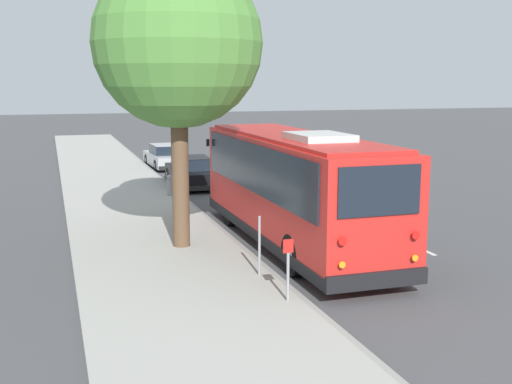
{
  "coord_description": "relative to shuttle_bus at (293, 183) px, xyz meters",
  "views": [
    {
      "loc": [
        -15.44,
        6.57,
        4.56
      ],
      "look_at": [
        2.55,
        0.79,
        1.3
      ],
      "focal_mm": 45.0,
      "sensor_mm": 36.0,
      "label": 1
    }
  ],
  "objects": [
    {
      "name": "ground_plane",
      "position": [
        -1.03,
        -0.19,
        -1.76
      ],
      "size": [
        160.0,
        160.0,
        0.0
      ],
      "primitive_type": "plane",
      "color": "#474749"
    },
    {
      "name": "sidewalk_slab",
      "position": [
        -1.03,
        3.84,
        -1.69
      ],
      "size": [
        80.0,
        4.38,
        0.15
      ],
      "primitive_type": "cube",
      "color": "#A3A099",
      "rests_on": "ground"
    },
    {
      "name": "curb_strip",
      "position": [
        -1.03,
        1.58,
        -1.69
      ],
      "size": [
        80.0,
        0.14,
        0.15
      ],
      "primitive_type": "cube",
      "color": "gray",
      "rests_on": "ground"
    },
    {
      "name": "shuttle_bus",
      "position": [
        0.0,
        0.0,
        0.0
      ],
      "size": [
        10.11,
        2.59,
        3.29
      ],
      "rotation": [
        0.0,
        0.0,
        -0.0
      ],
      "color": "red",
      "rests_on": "ground"
    },
    {
      "name": "parked_sedan_black",
      "position": [
        11.02,
        0.54,
        -1.15
      ],
      "size": [
        4.64,
        1.96,
        1.31
      ],
      "rotation": [
        0.0,
        0.0,
        -0.04
      ],
      "color": "black",
      "rests_on": "ground"
    },
    {
      "name": "parked_sedan_silver",
      "position": [
        17.53,
        0.55,
        -1.18
      ],
      "size": [
        4.37,
        1.82,
        1.26
      ],
      "rotation": [
        0.0,
        0.0,
        0.04
      ],
      "color": "#A8AAAF",
      "rests_on": "ground"
    },
    {
      "name": "street_tree",
      "position": [
        0.42,
        3.12,
        4.07
      ],
      "size": [
        4.43,
        4.43,
        8.28
      ],
      "color": "brown",
      "rests_on": "sidewalk_slab"
    },
    {
      "name": "sign_post_near",
      "position": [
        -4.77,
        1.94,
        -0.94
      ],
      "size": [
        0.06,
        0.22,
        1.29
      ],
      "color": "gray",
      "rests_on": "sidewalk_slab"
    },
    {
      "name": "sign_post_far",
      "position": [
        -2.91,
        1.94,
        -0.91
      ],
      "size": [
        0.06,
        0.06,
        1.39
      ],
      "color": "gray",
      "rests_on": "sidewalk_slab"
    },
    {
      "name": "fire_hydrant",
      "position": [
        8.22,
        2.02,
        -1.21
      ],
      "size": [
        0.22,
        0.22,
        0.81
      ],
      "color": "#99999E",
      "rests_on": "sidewalk_slab"
    },
    {
      "name": "lane_stripe_mid",
      "position": [
        -1.03,
        -3.21,
        -1.76
      ],
      "size": [
        2.4,
        0.14,
        0.01
      ],
      "primitive_type": "cube",
      "color": "silver",
      "rests_on": "ground"
    },
    {
      "name": "lane_stripe_ahead",
      "position": [
        4.97,
        -3.21,
        -1.76
      ],
      "size": [
        2.4,
        0.14,
        0.01
      ],
      "primitive_type": "cube",
      "color": "silver",
      "rests_on": "ground"
    }
  ]
}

